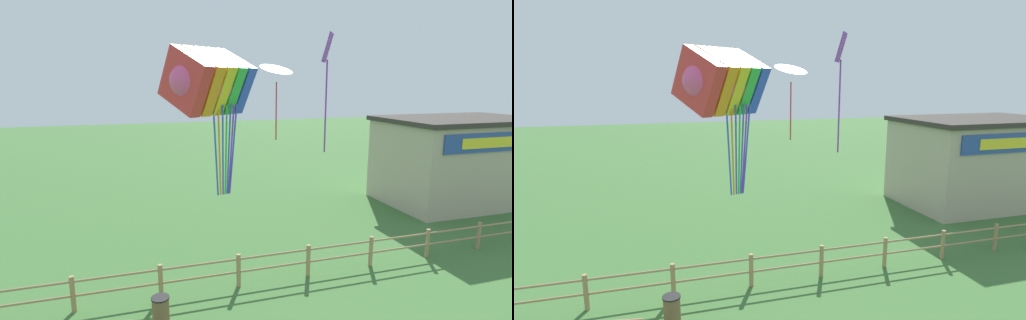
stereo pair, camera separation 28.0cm
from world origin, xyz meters
The scene contains 6 objects.
wooden_fence centered at (0.00, 6.61, 0.62)m, with size 21.89×0.14×1.09m.
seaside_building centered at (12.43, 12.07, 2.30)m, with size 8.03×5.28×4.57m.
trash_bin centered at (-3.73, 5.22, 0.41)m, with size 0.49×0.49×0.82m.
kite_rainbow_parafoil centered at (-1.80, 7.86, 6.44)m, with size 3.54×3.34×4.79m.
kite_white_delta centered at (0.98, 9.24, 6.86)m, with size 1.56×1.54×2.89m.
kite_purple_streamer centered at (1.75, 6.77, 6.78)m, with size 0.60×0.68×3.73m.
Camera 2 is at (-3.94, -4.83, 6.43)m, focal length 28.00 mm.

